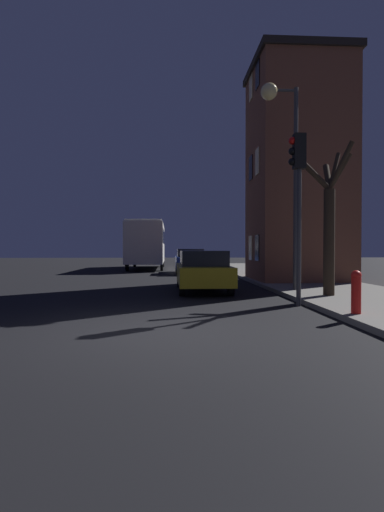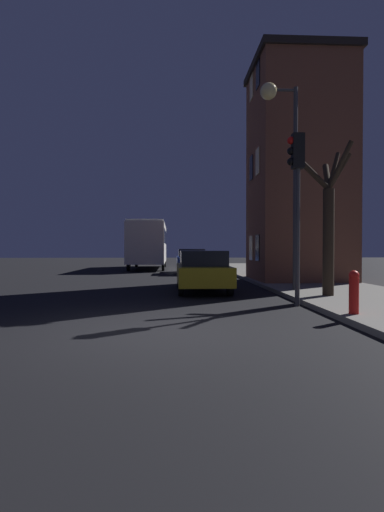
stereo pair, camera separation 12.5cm
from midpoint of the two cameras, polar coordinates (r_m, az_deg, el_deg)
name	(u,v)px [view 1 (the left image)]	position (r m, az deg, el deg)	size (l,w,h in m)	color
ground_plane	(154,331)	(7.38, -5.90, -10.57)	(120.00, 120.00, 0.00)	black
brick_building	(297,171)	(18.64, 14.63, 11.70)	(4.11, 4.30, 9.60)	brown
streetlamp	(281,134)	(13.96, 12.32, 16.68)	(1.24, 0.55, 6.77)	#38383A
traffic_light	(298,183)	(10.79, 14.57, 10.07)	(0.43, 0.24, 4.45)	#38383A
bare_tree	(330,221)	(12.30, 18.77, 4.69)	(1.53, 1.44, 4.38)	#2D2319
bus	(147,242)	(30.07, -6.59, 2.06)	(2.53, 9.20, 3.40)	beige
car_near_lane	(203,270)	(13.96, 1.26, -2.01)	(1.72, 4.51, 1.42)	olive
car_mid_lane	(190,261)	(24.29, -0.46, -0.66)	(1.71, 4.40, 1.48)	navy
fire_hydrant	(356,291)	(9.00, 22.03, -4.64)	(0.21, 0.21, 0.91)	red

